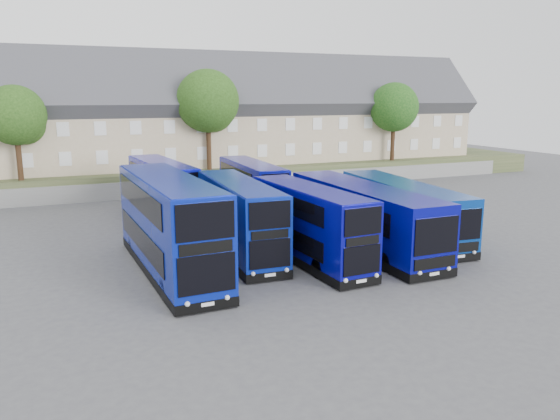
% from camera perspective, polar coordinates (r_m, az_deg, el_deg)
% --- Properties ---
extents(ground, '(120.00, 120.00, 0.00)m').
position_cam_1_polar(ground, '(27.99, 3.15, -6.41)').
color(ground, '#48484D').
rests_on(ground, ground).
extents(retaining_wall, '(70.00, 0.40, 1.50)m').
position_cam_1_polar(retaining_wall, '(49.90, -9.08, 2.46)').
color(retaining_wall, slate).
rests_on(retaining_wall, ground).
extents(earth_bank, '(80.00, 20.00, 2.00)m').
position_cam_1_polar(earth_bank, '(59.52, -11.45, 4.12)').
color(earth_bank, '#3B4929').
rests_on(earth_bank, ground).
extents(terrace_row, '(60.00, 10.40, 11.20)m').
position_cam_1_polar(terrace_row, '(55.86, -7.78, 9.52)').
color(terrace_row, tan).
rests_on(terrace_row, earth_bank).
extents(dd_front_left, '(3.21, 12.19, 4.81)m').
position_cam_1_polar(dd_front_left, '(27.80, -11.45, -1.69)').
color(dd_front_left, '#081A95').
rests_on(dd_front_left, ground).
extents(dd_front_mid, '(2.87, 10.46, 4.12)m').
position_cam_1_polar(dd_front_mid, '(30.43, -4.26, -0.98)').
color(dd_front_mid, '#081F95').
rests_on(dd_front_mid, ground).
extents(dd_front_right, '(2.80, 10.15, 3.99)m').
position_cam_1_polar(dd_front_right, '(29.23, 3.07, -1.63)').
color(dd_front_right, '#070783').
rests_on(dd_front_right, ground).
extents(dd_rear_left, '(3.21, 10.60, 4.15)m').
position_cam_1_polar(dd_rear_left, '(40.17, -12.19, 1.94)').
color(dd_rear_left, '#080B9A').
rests_on(dd_rear_left, ground).
extents(dd_rear_right, '(2.60, 9.99, 3.94)m').
position_cam_1_polar(dd_rear_right, '(40.40, -2.95, 2.10)').
color(dd_rear_right, '#060A7C').
rests_on(dd_rear_right, ground).
extents(coach_east_a, '(2.83, 13.44, 3.67)m').
position_cam_1_polar(coach_east_a, '(32.23, 8.55, -0.75)').
color(coach_east_a, '#070882').
rests_on(coach_east_a, ground).
extents(coach_east_b, '(3.80, 12.68, 3.42)m').
position_cam_1_polar(coach_east_b, '(35.35, 12.60, -0.00)').
color(coach_east_b, navy).
rests_on(coach_east_b, ground).
extents(tree_west, '(4.80, 4.80, 7.65)m').
position_cam_1_polar(tree_west, '(48.99, -25.76, 8.69)').
color(tree_west, '#382314').
rests_on(tree_west, earth_bank).
extents(tree_mid, '(5.76, 5.76, 9.18)m').
position_cam_1_polar(tree_mid, '(51.36, -7.43, 10.97)').
color(tree_mid, '#382314').
rests_on(tree_mid, earth_bank).
extents(tree_east, '(5.12, 5.12, 8.16)m').
position_cam_1_polar(tree_east, '(59.56, 11.89, 10.28)').
color(tree_east, '#382314').
rests_on(tree_east, earth_bank).
extents(tree_far, '(5.44, 5.44, 8.67)m').
position_cam_1_polar(tree_far, '(68.73, 12.71, 10.70)').
color(tree_far, '#382314').
rests_on(tree_far, earth_bank).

